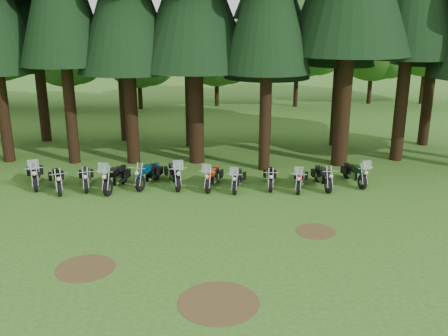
# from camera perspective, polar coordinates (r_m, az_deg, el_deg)

# --- Properties ---
(ground) EXTENTS (120.00, 120.00, 0.00)m
(ground) POSITION_cam_1_polar(r_m,az_deg,el_deg) (17.28, -4.18, -8.07)
(ground) COLOR #33661F
(ground) RESTS_ON ground
(decid_2) EXTENTS (6.72, 6.53, 8.40)m
(decid_2) POSITION_cam_1_polar(r_m,az_deg,el_deg) (42.02, -17.50, 13.02)
(decid_2) COLOR black
(decid_2) RESTS_ON ground
(decid_3) EXTENTS (6.12, 5.95, 7.65)m
(decid_3) POSITION_cam_1_polar(r_m,az_deg,el_deg) (41.24, -9.45, 12.88)
(decid_3) COLOR black
(decid_3) RESTS_ON ground
(decid_4) EXTENTS (5.93, 5.76, 7.41)m
(decid_4) POSITION_cam_1_polar(r_m,az_deg,el_deg) (42.07, -0.47, 12.98)
(decid_4) COLOR black
(decid_4) RESTS_ON ground
(decid_5) EXTENTS (8.45, 8.21, 10.56)m
(decid_5) POSITION_cam_1_polar(r_m,az_deg,el_deg) (42.03, 9.07, 15.32)
(decid_5) COLOR black
(decid_5) RESTS_ON ground
(decid_6) EXTENTS (7.06, 6.86, 8.82)m
(decid_6) POSITION_cam_1_polar(r_m,az_deg,el_deg) (44.93, 17.20, 13.57)
(decid_6) COLOR black
(decid_6) RESTS_ON ground
(decid_7) EXTENTS (8.44, 8.20, 10.55)m
(decid_7) POSITION_cam_1_polar(r_m,az_deg,el_deg) (46.38, 22.96, 14.36)
(decid_7) COLOR black
(decid_7) RESTS_ON ground
(dirt_patch_0) EXTENTS (1.80, 1.80, 0.01)m
(dirt_patch_0) POSITION_cam_1_polar(r_m,az_deg,el_deg) (15.93, -15.55, -10.95)
(dirt_patch_0) COLOR #4C3D1E
(dirt_patch_0) RESTS_ON ground
(dirt_patch_1) EXTENTS (1.40, 1.40, 0.01)m
(dirt_patch_1) POSITION_cam_1_polar(r_m,az_deg,el_deg) (18.08, 10.41, -7.12)
(dirt_patch_1) COLOR #4C3D1E
(dirt_patch_1) RESTS_ON ground
(dirt_patch_2) EXTENTS (2.20, 2.20, 0.01)m
(dirt_patch_2) POSITION_cam_1_polar(r_m,az_deg,el_deg) (13.73, -0.62, -15.12)
(dirt_patch_2) COLOR #4C3D1E
(dirt_patch_2) RESTS_ON ground
(motorcycle_0) EXTENTS (1.05, 2.37, 1.52)m
(motorcycle_0) POSITION_cam_1_polar(r_m,az_deg,el_deg) (23.80, -20.78, -0.75)
(motorcycle_0) COLOR black
(motorcycle_0) RESTS_ON ground
(motorcycle_1) EXTENTS (0.91, 2.10, 0.89)m
(motorcycle_1) POSITION_cam_1_polar(r_m,az_deg,el_deg) (22.86, -18.50, -1.36)
(motorcycle_1) COLOR black
(motorcycle_1) RESTS_ON ground
(motorcycle_2) EXTENTS (0.60, 2.10, 0.86)m
(motorcycle_2) POSITION_cam_1_polar(r_m,az_deg,el_deg) (22.87, -15.48, -1.12)
(motorcycle_2) COLOR black
(motorcycle_2) RESTS_ON ground
(motorcycle_3) EXTENTS (0.83, 2.45, 1.54)m
(motorcycle_3) POSITION_cam_1_polar(r_m,az_deg,el_deg) (22.31, -12.30, -1.13)
(motorcycle_3) COLOR black
(motorcycle_3) RESTS_ON ground
(motorcycle_4) EXTENTS (0.87, 2.28, 0.96)m
(motorcycle_4) POSITION_cam_1_polar(r_m,az_deg,el_deg) (22.59, -8.64, -0.78)
(motorcycle_4) COLOR black
(motorcycle_4) RESTS_ON ground
(motorcycle_5) EXTENTS (0.84, 2.39, 1.50)m
(motorcycle_5) POSITION_cam_1_polar(r_m,az_deg,el_deg) (22.37, -5.69, -0.80)
(motorcycle_5) COLOR black
(motorcycle_5) RESTS_ON ground
(motorcycle_6) EXTENTS (0.80, 2.18, 1.38)m
(motorcycle_6) POSITION_cam_1_polar(r_m,az_deg,el_deg) (22.05, -1.31, -1.10)
(motorcycle_6) COLOR black
(motorcycle_6) RESTS_ON ground
(motorcycle_7) EXTENTS (0.65, 2.07, 1.30)m
(motorcycle_7) POSITION_cam_1_polar(r_m,az_deg,el_deg) (21.85, 1.53, -1.35)
(motorcycle_7) COLOR black
(motorcycle_7) RESTS_ON ground
(motorcycle_8) EXTENTS (0.34, 1.98, 0.80)m
(motorcycle_8) POSITION_cam_1_polar(r_m,az_deg,el_deg) (22.26, 5.30, -1.14)
(motorcycle_8) COLOR black
(motorcycle_8) RESTS_ON ground
(motorcycle_9) EXTENTS (0.76, 2.07, 1.31)m
(motorcycle_9) POSITION_cam_1_polar(r_m,az_deg,el_deg) (22.11, 8.68, -1.31)
(motorcycle_9) COLOR black
(motorcycle_9) RESTS_ON ground
(motorcycle_10) EXTENTS (0.39, 2.20, 0.89)m
(motorcycle_10) POSITION_cam_1_polar(r_m,az_deg,el_deg) (22.53, 11.23, -1.05)
(motorcycle_10) COLOR black
(motorcycle_10) RESTS_ON ground
(motorcycle_11) EXTENTS (0.68, 2.21, 1.39)m
(motorcycle_11) POSITION_cam_1_polar(r_m,az_deg,el_deg) (23.29, 14.72, -0.67)
(motorcycle_11) COLOR black
(motorcycle_11) RESTS_ON ground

